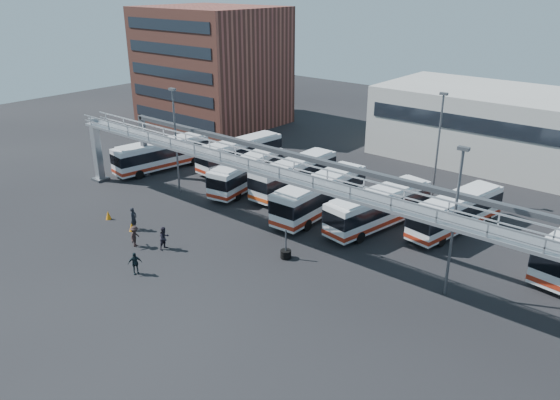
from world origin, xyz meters
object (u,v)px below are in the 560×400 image
Objects in this scene: light_pole_left at (176,136)px; pedestrian_a at (134,219)px; bus_5 at (379,207)px; pedestrian_c at (135,236)px; light_pole_mid at (455,215)px; bus_2 at (247,172)px; bus_3 at (294,174)px; light_pole_back at (438,142)px; pedestrian_b at (164,238)px; cone_right at (108,215)px; cone_left at (132,227)px; bus_1 at (240,152)px; bus_0 at (162,154)px; tire_stack at (286,253)px; bus_4 at (320,194)px; bus_6 at (456,211)px; pedestrian_d at (135,263)px.

pedestrian_a is at bearing -65.35° from light_pole_left.
bus_5 is 6.43× the size of pedestrian_c.
light_pole_mid is 0.97× the size of bus_2.
light_pole_back is at bearing 30.74° from bus_3.
cone_right is at bearing 83.56° from pedestrian_b.
pedestrian_c is (2.01, -15.01, -0.86)m from bus_2.
cone_right is at bearing 47.50° from pedestrian_c.
pedestrian_c reaches higher than cone_right.
light_pole_mid is 13.87× the size of cone_left.
cone_left is at bearing 82.97° from pedestrian_b.
bus_1 is (-0.59, 9.25, -3.95)m from light_pole_left.
light_pole_mid is 0.95× the size of bus_3.
light_pole_back is 0.93× the size of bus_0.
bus_2 is 15.26m from tire_stack.
bus_2 reaches higher than pedestrian_c.
bus_1 is 0.95× the size of bus_4.
light_pole_left reaches higher than bus_1.
tire_stack is (-3.34, -17.88, -5.33)m from light_pole_back.
tire_stack is at bearing -72.38° from bus_4.
bus_4 reaches higher than pedestrian_b.
pedestrian_b is (-11.53, -22.71, -4.80)m from light_pole_back.
tire_stack is (8.14, -11.24, -1.40)m from bus_3.
bus_1 is at bearing -170.47° from bus_6.
bus_2 is 5.32× the size of pedestrian_a.
bus_4 reaches higher than bus_1.
light_pole_left reaches higher than bus_4.
bus_2 is 20.34m from bus_6.
bus_3 is at bearing 33.44° from pedestrian_d.
bus_4 is at bearing -13.03° from bus_2.
bus_6 is at bearing -4.63° from pedestrian_d.
bus_0 is at bearing 131.90° from cone_left.
bus_1 is at bearing 55.17° from pedestrian_d.
bus_3 reaches higher than bus_6.
bus_0 is (-26.73, -10.66, -3.92)m from light_pole_back.
pedestrian_a is (-24.29, -7.09, -4.74)m from light_pole_mid.
cone_left is at bearing -105.91° from bus_3.
light_pole_left reaches higher than bus_6.
bus_0 is 18.67m from pedestrian_c.
tire_stack is (8.19, 4.83, -0.53)m from pedestrian_b.
light_pole_left reaches higher than bus_0.
pedestrian_b is (15.20, -12.05, -0.88)m from bus_0.
bus_1 is at bearing 23.36° from pedestrian_b.
bus_5 is 6.00× the size of pedestrian_b.
light_pole_left is 26.22m from bus_6.
pedestrian_a is at bearing 107.40° from cone_left.
bus_5 is (19.69, -3.84, 0.05)m from bus_1.
light_pole_back is 5.52× the size of pedestrian_b.
light_pole_mid and light_pole_back have the same top height.
bus_5 reaches higher than pedestrian_a.
tire_stack is (12.84, 4.54, 0.03)m from cone_left.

